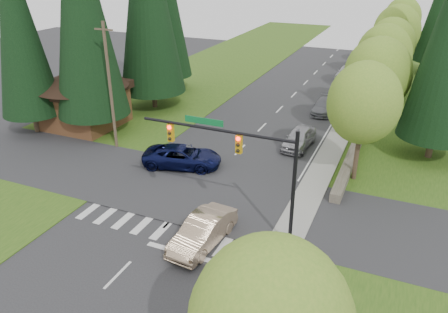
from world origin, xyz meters
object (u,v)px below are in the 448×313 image
Objects in this scene: parked_car_c at (343,97)px; parked_car_a at (299,138)px; parked_car_e at (355,61)px; sedan_champagne at (203,231)px; suv_navy at (182,157)px; parked_car_b at (324,106)px; parked_car_d at (346,72)px.

parked_car_a is at bearing -94.60° from parked_car_c.
parked_car_c is 1.02× the size of parked_car_e.
suv_navy is (-5.59, 8.00, -0.02)m from sedan_champagne.
suv_navy is 1.23× the size of parked_car_b.
suv_navy reaches higher than parked_car_c.
parked_car_c is (2.83, 27.83, -0.08)m from sedan_champagne.
parked_car_c is (8.42, 19.83, -0.06)m from suv_navy.
parked_car_e is at bearing 89.35° from parked_car_b.
suv_navy is 1.29× the size of parked_car_c.
suv_navy is 1.20× the size of parked_car_d.
sedan_champagne reaches higher than parked_car_d.
sedan_champagne is at bearing -85.24° from parked_car_d.
sedan_champagne is 1.06× the size of parked_car_b.
parked_car_a is 1.00× the size of parked_car_b.
suv_navy is 9.88m from parked_car_a.
sedan_champagne is at bearing -94.20° from parked_car_c.
parked_car_b is at bearing 93.22° from parked_car_a.
parked_car_c reaches higher than parked_car_e.
parked_car_b is 0.97× the size of parked_car_d.
parked_car_b is at bearing -82.66° from parked_car_d.
sedan_champagne is 9.76m from suv_navy.
parked_car_c is (1.40, 12.87, -0.06)m from parked_car_a.
suv_navy is at bearing -96.08° from parked_car_d.
parked_car_b is 14.22m from parked_car_d.
sedan_champagne is 27.97m from parked_car_c.
sedan_champagne is at bearing -89.08° from parked_car_e.
suv_navy is 1.23× the size of parked_car_a.
parked_car_d is (7.02, 30.48, 0.02)m from suv_navy.
parked_car_a is at bearing -91.63° from parked_car_b.
parked_car_a reaches higher than parked_car_c.
parked_car_a is 0.98× the size of parked_car_d.
parked_car_c is at bearing -75.62° from parked_car_d.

